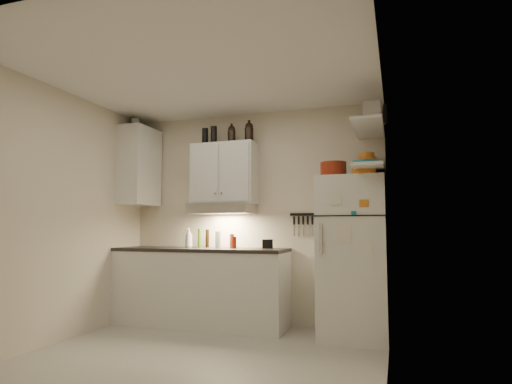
% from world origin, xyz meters
% --- Properties ---
extents(floor, '(3.20, 3.00, 0.02)m').
position_xyz_m(floor, '(0.00, 0.00, -0.01)').
color(floor, '#B4B1A6').
rests_on(floor, ground).
extents(ceiling, '(3.20, 3.00, 0.02)m').
position_xyz_m(ceiling, '(0.00, 0.00, 2.61)').
color(ceiling, white).
rests_on(ceiling, ground).
extents(back_wall, '(3.20, 0.02, 2.60)m').
position_xyz_m(back_wall, '(0.00, 1.51, 1.30)').
color(back_wall, beige).
rests_on(back_wall, ground).
extents(left_wall, '(0.02, 3.00, 2.60)m').
position_xyz_m(left_wall, '(-1.61, 0.00, 1.30)').
color(left_wall, beige).
rests_on(left_wall, ground).
extents(right_wall, '(0.02, 3.00, 2.60)m').
position_xyz_m(right_wall, '(1.61, 0.00, 1.30)').
color(right_wall, beige).
rests_on(right_wall, ground).
extents(base_cabinet, '(2.10, 0.60, 0.88)m').
position_xyz_m(base_cabinet, '(-0.55, 1.20, 0.44)').
color(base_cabinet, white).
rests_on(base_cabinet, floor).
extents(countertop, '(2.10, 0.62, 0.04)m').
position_xyz_m(countertop, '(-0.55, 1.20, 0.90)').
color(countertop, black).
rests_on(countertop, base_cabinet).
extents(upper_cabinet, '(0.80, 0.33, 0.75)m').
position_xyz_m(upper_cabinet, '(-0.30, 1.33, 1.83)').
color(upper_cabinet, white).
rests_on(upper_cabinet, back_wall).
extents(side_cabinet, '(0.33, 0.55, 1.00)m').
position_xyz_m(side_cabinet, '(-1.44, 1.20, 1.95)').
color(side_cabinet, white).
rests_on(side_cabinet, left_wall).
extents(range_hood, '(0.76, 0.46, 0.12)m').
position_xyz_m(range_hood, '(-0.30, 1.27, 1.39)').
color(range_hood, silver).
rests_on(range_hood, back_wall).
extents(fridge, '(0.70, 0.68, 1.70)m').
position_xyz_m(fridge, '(1.25, 1.16, 0.85)').
color(fridge, white).
rests_on(fridge, floor).
extents(shelf_hi, '(0.30, 0.95, 0.03)m').
position_xyz_m(shelf_hi, '(1.45, 1.02, 2.20)').
color(shelf_hi, white).
rests_on(shelf_hi, right_wall).
extents(shelf_lo, '(0.30, 0.95, 0.03)m').
position_xyz_m(shelf_lo, '(1.45, 1.02, 1.76)').
color(shelf_lo, white).
rests_on(shelf_lo, right_wall).
extents(knife_strip, '(0.42, 0.02, 0.03)m').
position_xyz_m(knife_strip, '(0.70, 1.49, 1.32)').
color(knife_strip, black).
rests_on(knife_strip, back_wall).
extents(dutch_oven, '(0.32, 0.32, 0.16)m').
position_xyz_m(dutch_oven, '(1.07, 1.07, 1.78)').
color(dutch_oven, maroon).
rests_on(dutch_oven, fridge).
extents(book_stack, '(0.25, 0.27, 0.07)m').
position_xyz_m(book_stack, '(1.40, 0.92, 1.74)').
color(book_stack, orange).
rests_on(book_stack, fridge).
extents(spice_jar, '(0.07, 0.07, 0.09)m').
position_xyz_m(spice_jar, '(1.37, 1.15, 1.74)').
color(spice_jar, silver).
rests_on(spice_jar, fridge).
extents(stock_pot, '(0.27, 0.27, 0.19)m').
position_xyz_m(stock_pot, '(1.48, 1.35, 2.31)').
color(stock_pot, silver).
rests_on(stock_pot, shelf_hi).
extents(tin_a, '(0.24, 0.22, 0.19)m').
position_xyz_m(tin_a, '(1.52, 0.97, 2.31)').
color(tin_a, '#AAAAAD').
rests_on(tin_a, shelf_hi).
extents(tin_b, '(0.18, 0.18, 0.16)m').
position_xyz_m(tin_b, '(1.49, 0.72, 2.30)').
color(tin_b, '#AAAAAD').
rests_on(tin_b, shelf_hi).
extents(bowl_teal, '(0.26, 0.26, 0.10)m').
position_xyz_m(bowl_teal, '(1.43, 1.32, 1.83)').
color(bowl_teal, '#197589').
rests_on(bowl_teal, shelf_lo).
extents(bowl_orange, '(0.21, 0.21, 0.06)m').
position_xyz_m(bowl_orange, '(1.41, 1.34, 1.91)').
color(bowl_orange, orange).
rests_on(bowl_orange, bowl_teal).
extents(bowl_yellow, '(0.16, 0.16, 0.05)m').
position_xyz_m(bowl_yellow, '(1.41, 1.34, 1.97)').
color(bowl_yellow, orange).
rests_on(bowl_yellow, bowl_orange).
extents(plates, '(0.36, 0.36, 0.07)m').
position_xyz_m(plates, '(1.41, 0.96, 1.81)').
color(plates, '#197589').
rests_on(plates, shelf_lo).
extents(growler_a, '(0.12, 0.12, 0.23)m').
position_xyz_m(growler_a, '(-0.21, 1.34, 2.32)').
color(growler_a, black).
rests_on(growler_a, upper_cabinet).
extents(growler_b, '(0.14, 0.14, 0.25)m').
position_xyz_m(growler_b, '(0.02, 1.33, 2.33)').
color(growler_b, black).
rests_on(growler_b, upper_cabinet).
extents(thermos_a, '(0.08, 0.08, 0.23)m').
position_xyz_m(thermos_a, '(-0.44, 1.31, 2.31)').
color(thermos_a, black).
rests_on(thermos_a, upper_cabinet).
extents(thermos_b, '(0.09, 0.09, 0.22)m').
position_xyz_m(thermos_b, '(-0.58, 1.35, 2.31)').
color(thermos_b, black).
rests_on(thermos_b, upper_cabinet).
extents(side_jar, '(0.13, 0.13, 0.14)m').
position_xyz_m(side_jar, '(-1.51, 1.20, 2.52)').
color(side_jar, silver).
rests_on(side_jar, side_cabinet).
extents(soap_bottle, '(0.11, 0.11, 0.26)m').
position_xyz_m(soap_bottle, '(-0.74, 1.25, 1.05)').
color(soap_bottle, white).
rests_on(soap_bottle, countertop).
extents(pepper_mill, '(0.05, 0.05, 0.17)m').
position_xyz_m(pepper_mill, '(-0.16, 1.23, 1.00)').
color(pepper_mill, brown).
rests_on(pepper_mill, countertop).
extents(oil_bottle, '(0.05, 0.05, 0.23)m').
position_xyz_m(oil_bottle, '(-0.62, 1.30, 1.03)').
color(oil_bottle, '#365615').
rests_on(oil_bottle, countertop).
extents(vinegar_bottle, '(0.05, 0.05, 0.22)m').
position_xyz_m(vinegar_bottle, '(-0.54, 1.36, 1.03)').
color(vinegar_bottle, black).
rests_on(vinegar_bottle, countertop).
extents(clear_bottle, '(0.08, 0.08, 0.20)m').
position_xyz_m(clear_bottle, '(-0.33, 1.21, 1.02)').
color(clear_bottle, silver).
rests_on(clear_bottle, countertop).
extents(red_jar, '(0.09, 0.09, 0.14)m').
position_xyz_m(red_jar, '(-0.13, 1.21, 0.99)').
color(red_jar, maroon).
rests_on(red_jar, countertop).
extents(caddy, '(0.14, 0.12, 0.11)m').
position_xyz_m(caddy, '(0.25, 1.32, 0.97)').
color(caddy, black).
rests_on(caddy, countertop).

